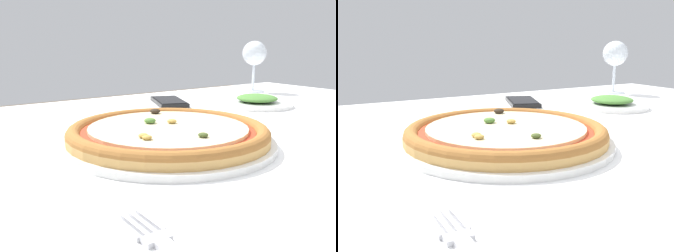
# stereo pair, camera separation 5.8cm
# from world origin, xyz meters

# --- Properties ---
(dining_table) EXTENTS (1.46, 0.92, 0.73)m
(dining_table) POSITION_xyz_m (0.00, 0.00, 0.65)
(dining_table) COLOR #997047
(dining_table) RESTS_ON ground_plane
(pizza_plate) EXTENTS (0.33, 0.33, 0.04)m
(pizza_plate) POSITION_xyz_m (-0.10, -0.05, 0.75)
(pizza_plate) COLOR white
(pizza_plate) RESTS_ON dining_table
(wine_glass_far_left) EXTENTS (0.07, 0.07, 0.16)m
(wine_glass_far_left) POSITION_xyz_m (0.48, 0.31, 0.84)
(wine_glass_far_left) COLOR silver
(wine_glass_far_left) RESTS_ON dining_table
(cell_phone) EXTENTS (0.12, 0.16, 0.01)m
(cell_phone) POSITION_xyz_m (0.13, 0.27, 0.73)
(cell_phone) COLOR black
(cell_phone) RESTS_ON dining_table
(side_plate) EXTENTS (0.17, 0.17, 0.03)m
(side_plate) POSITION_xyz_m (0.28, 0.12, 0.74)
(side_plate) COLOR white
(side_plate) RESTS_ON dining_table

